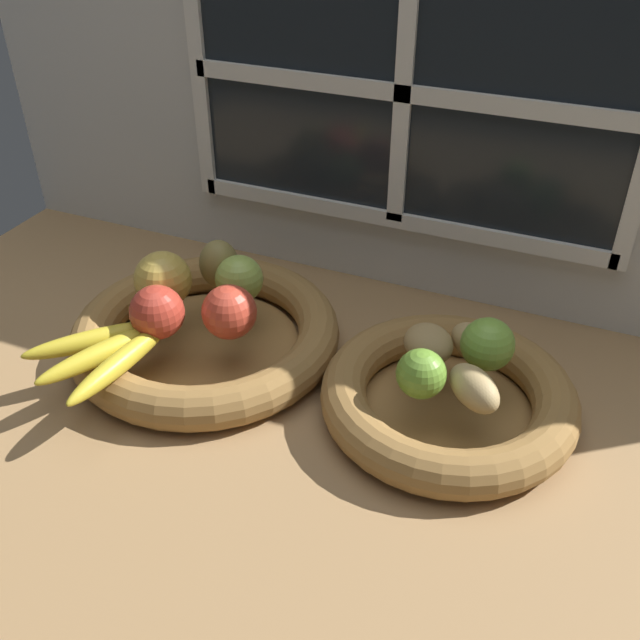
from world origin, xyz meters
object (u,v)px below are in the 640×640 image
object	(u,v)px
fruit_bowl_left	(206,334)
banana_bunch_front	(110,349)
apple_green_back	(239,279)
pear_brown	(219,264)
apple_golden_left	(163,280)
lime_far	(488,344)
potato_back	(479,345)
lime_near	(421,374)
apple_red_right	(229,312)
fruit_bowl_right	(448,397)
potato_oblong	(428,344)
apple_red_front	(157,312)
potato_small	(474,388)

from	to	relation	value
fruit_bowl_left	banana_bunch_front	size ratio (longest dim) A/B	1.87
apple_green_back	pear_brown	world-z (taller)	pear_brown
apple_golden_left	lime_far	distance (cm)	44.11
apple_golden_left	potato_back	bearing A→B (deg)	5.49
apple_green_back	potato_back	xyz separation A→B (cm)	(33.86, -0.97, -0.95)
pear_brown	lime_far	world-z (taller)	pear_brown
banana_bunch_front	lime_near	world-z (taller)	lime_near
apple_golden_left	potato_back	xyz separation A→B (cm)	(42.89, 4.12, -1.54)
apple_red_right	lime_near	distance (cm)	26.23
fruit_bowl_right	apple_golden_left	size ratio (longest dim) A/B	4.00
potato_back	potato_oblong	size ratio (longest dim) A/B	1.22
apple_red_front	lime_far	bearing A→B (deg)	13.95
banana_bunch_front	lime_far	size ratio (longest dim) A/B	3.00
fruit_bowl_left	apple_golden_left	bearing A→B (deg)	175.28
potato_oblong	potato_back	bearing A→B (deg)	15.95
lime_near	apple_green_back	bearing A→B (deg)	161.48
potato_back	fruit_bowl_left	bearing A→B (deg)	-172.74
apple_golden_left	potato_back	distance (cm)	43.12
fruit_bowl_right	fruit_bowl_left	bearing A→B (deg)	180.00
apple_golden_left	pear_brown	size ratio (longest dim) A/B	1.09
apple_red_right	pear_brown	bearing A→B (deg)	125.56
potato_oblong	banana_bunch_front	bearing A→B (deg)	-156.91
fruit_bowl_left	potato_small	xyz separation A→B (cm)	(37.77, -3.38, 5.28)
potato_back	apple_red_right	bearing A→B (deg)	-167.26
apple_red_right	potato_small	size ratio (longest dim) A/B	0.92
apple_golden_left	potato_back	size ratio (longest dim) A/B	0.95
apple_green_back	lime_far	world-z (taller)	apple_green_back
apple_red_right	potato_small	distance (cm)	32.32
apple_red_front	fruit_bowl_right	bearing A→B (deg)	9.10
apple_red_right	apple_red_front	bearing A→B (deg)	-156.96
apple_golden_left	potato_small	bearing A→B (deg)	-5.06
fruit_bowl_left	pear_brown	size ratio (longest dim) A/B	5.10
apple_red_front	apple_green_back	world-z (taller)	apple_red_front
fruit_bowl_left	apple_golden_left	xyz separation A→B (cm)	(-6.39, 0.53, 6.99)
apple_red_front	apple_golden_left	size ratio (longest dim) A/B	0.90
fruit_bowl_left	pear_brown	distance (cm)	10.32
apple_red_front	apple_red_right	bearing A→B (deg)	23.04
apple_red_right	potato_small	world-z (taller)	apple_red_right
banana_bunch_front	lime_far	bearing A→B (deg)	21.00
fruit_bowl_right	potato_back	distance (cm)	7.46
lime_near	lime_far	size ratio (longest dim) A/B	0.90
apple_red_right	potato_back	size ratio (longest dim) A/B	0.86
fruit_bowl_left	banana_bunch_front	distance (cm)	14.60
apple_red_front	potato_small	xyz separation A→B (cm)	(40.84, 2.62, -1.32)
potato_small	pear_brown	bearing A→B (deg)	164.33
banana_bunch_front	potato_small	bearing A→B (deg)	11.92
apple_golden_left	apple_green_back	size ratio (longest dim) A/B	1.18
fruit_bowl_right	lime_far	xyz separation A→B (cm)	(3.19, 4.10, 6.32)
pear_brown	lime_far	bearing A→B (deg)	-5.22
fruit_bowl_right	potato_oblong	size ratio (longest dim) A/B	4.63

